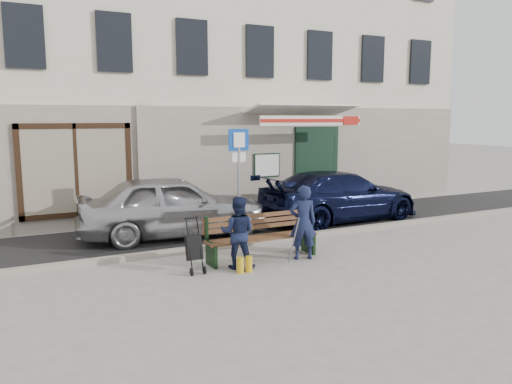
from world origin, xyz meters
TOP-DOWN VIEW (x-y plane):
  - ground at (0.00, 0.00)m, footprint 80.00×80.00m
  - asphalt_lane at (0.00, 3.10)m, footprint 60.00×3.20m
  - curb at (0.00, 1.50)m, footprint 60.00×0.18m
  - building at (0.01, 8.45)m, footprint 20.00×8.27m
  - car_silver at (-1.24, 3.03)m, footprint 4.68×2.30m
  - car_navy at (3.53, 2.83)m, footprint 4.99×2.33m
  - parking_sign at (-0.07, 1.75)m, footprint 0.49×0.08m
  - bench at (-0.23, 0.39)m, footprint 2.40×1.17m
  - man at (0.57, 0.00)m, footprint 0.65×0.52m
  - woman at (-0.88, 0.04)m, footprint 0.86×0.81m
  - stroller at (-1.73, 0.16)m, footprint 0.30×0.42m

SIDE VIEW (x-z plane):
  - ground at x=0.00m, z-range 0.00..0.00m
  - asphalt_lane at x=0.00m, z-range 0.00..0.01m
  - curb at x=0.00m, z-range 0.00..0.12m
  - stroller at x=-1.73m, z-range -0.06..0.97m
  - bench at x=-0.23m, z-range -0.03..0.95m
  - woman at x=-0.88m, z-range 0.00..1.40m
  - car_navy at x=3.53m, z-range 0.00..1.41m
  - man at x=0.57m, z-range 0.00..1.53m
  - car_silver at x=-1.24m, z-range 0.00..1.54m
  - parking_sign at x=-0.07m, z-range 0.45..3.08m
  - building at x=0.01m, z-range -0.03..9.97m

